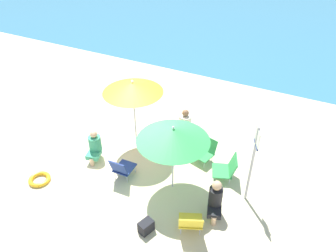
# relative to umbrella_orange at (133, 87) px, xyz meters

# --- Properties ---
(ground_plane) EXTENTS (40.00, 40.00, 0.00)m
(ground_plane) POSITION_rel_umbrella_orange_xyz_m (0.18, -0.69, -1.89)
(ground_plane) COLOR beige
(sea_water) EXTENTS (40.00, 16.00, 0.01)m
(sea_water) POSITION_rel_umbrella_orange_xyz_m (0.18, 13.00, -1.89)
(sea_water) COLOR teal
(sea_water) RESTS_ON ground_plane
(umbrella_orange) EXTENTS (1.58, 1.58, 2.10)m
(umbrella_orange) POSITION_rel_umbrella_orange_xyz_m (0.00, 0.00, 0.00)
(umbrella_orange) COLOR silver
(umbrella_orange) RESTS_ON ground_plane
(umbrella_green) EXTENTS (1.67, 1.67, 1.83)m
(umbrella_green) POSITION_rel_umbrella_orange_xyz_m (1.65, -1.01, -0.28)
(umbrella_green) COLOR silver
(umbrella_green) RESTS_ON ground_plane
(beach_chair_a) EXTENTS (0.67, 0.67, 0.63)m
(beach_chair_a) POSITION_rel_umbrella_orange_xyz_m (1.96, 0.31, -1.57)
(beach_chair_a) COLOR #33934C
(beach_chair_a) RESTS_ON ground_plane
(beach_chair_b) EXTENTS (0.66, 0.66, 0.62)m
(beach_chair_b) POSITION_rel_umbrella_orange_xyz_m (2.57, -2.04, -1.57)
(beach_chair_b) COLOR gold
(beach_chair_b) RESTS_ON ground_plane
(beach_chair_c) EXTENTS (0.74, 0.72, 0.65)m
(beach_chair_c) POSITION_rel_umbrella_orange_xyz_m (2.73, -0.11, -1.58)
(beach_chair_c) COLOR #33934C
(beach_chair_c) RESTS_ON ground_plane
(beach_chair_d) EXTENTS (0.47, 0.62, 0.70)m
(beach_chair_d) POSITION_rel_umbrella_orange_xyz_m (0.39, -1.33, -1.54)
(beach_chair_d) COLOR navy
(beach_chair_d) RESTS_ON ground_plane
(person_a) EXTENTS (0.41, 0.54, 0.95)m
(person_a) POSITION_rel_umbrella_orange_xyz_m (2.85, -1.34, -1.42)
(person_a) COLOR black
(person_a) RESTS_ON ground_plane
(person_b) EXTENTS (0.42, 0.56, 0.89)m
(person_b) POSITION_rel_umbrella_orange_xyz_m (-0.69, -0.99, -1.46)
(person_b) COLOR #389970
(person_b) RESTS_ON ground_plane
(person_c) EXTENTS (0.37, 0.58, 1.00)m
(person_c) POSITION_rel_umbrella_orange_xyz_m (1.11, 0.87, -1.38)
(person_c) COLOR silver
(person_c) RESTS_ON ground_plane
(warning_sign) EXTENTS (0.19, 0.39, 2.08)m
(warning_sign) POSITION_rel_umbrella_orange_xyz_m (3.36, -0.57, -0.56)
(warning_sign) COLOR #ADADB2
(warning_sign) RESTS_ON ground_plane
(swim_ring) EXTENTS (0.55, 0.55, 0.10)m
(swim_ring) POSITION_rel_umbrella_orange_xyz_m (-1.44, -2.35, -1.84)
(swim_ring) COLOR yellow
(swim_ring) RESTS_ON ground_plane
(beach_bag) EXTENTS (0.31, 0.37, 0.28)m
(beach_bag) POSITION_rel_umbrella_orange_xyz_m (1.72, -2.44, -1.75)
(beach_bag) COLOR black
(beach_bag) RESTS_ON ground_plane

